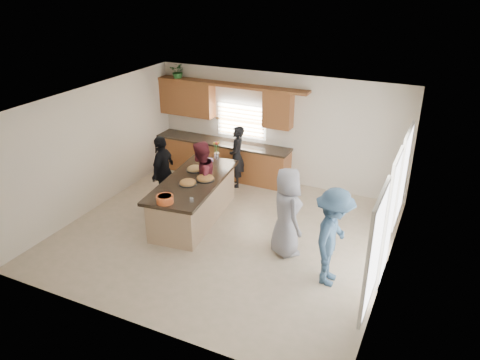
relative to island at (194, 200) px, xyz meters
The scene contains 18 objects.
floor 1.05m from the island, 18.81° to the right, with size 6.50×6.50×0.00m, color beige.
room_shell 1.73m from the island, 18.81° to the right, with size 6.52×6.02×2.81m.
back_cabinetry 2.53m from the island, 103.16° to the left, with size 4.08×0.66×2.46m.
right_wall_glazing 4.24m from the island, ahead, with size 0.06×4.00×2.25m.
island is the anchor object (origin of this frame).
platter_front 0.58m from the island, 84.20° to the right, with size 0.39×0.39×0.16m.
platter_mid 0.59m from the island, 23.37° to the left, with size 0.42×0.42×0.17m.
platter_back 0.72m from the island, 115.15° to the left, with size 0.39×0.39×0.16m.
salad_bowl 1.30m from the island, 86.99° to the right, with size 0.33×0.33×0.15m.
clear_cup 1.19m from the island, 60.88° to the right, with size 0.08×0.08×0.09m, color white.
plate_stack 1.18m from the island, 100.06° to the left, with size 0.22×0.22×0.05m, color #C895D8.
flower_vase 1.44m from the island, 93.88° to the left, with size 0.14×0.14×0.43m.
potted_plant 3.79m from the island, 126.08° to the left, with size 0.40×0.35×0.45m, color #2E7330.
woman_left_back 1.99m from the island, 86.88° to the left, with size 0.57×0.38×1.57m, color black.
woman_left_mid 0.48m from the island, 79.74° to the left, with size 0.83×0.65×1.72m, color maroon.
woman_left_front 1.11m from the island, 162.02° to the left, with size 0.99×0.41×1.69m, color black.
woman_right_back 3.47m from the island, 16.02° to the right, with size 1.17×0.67×1.81m, color #314E6C.
woman_right_front 2.35m from the island, ahead, with size 0.86×0.56×1.77m, color gray.
Camera 1 is at (3.88, -7.48, 5.11)m, focal length 35.00 mm.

